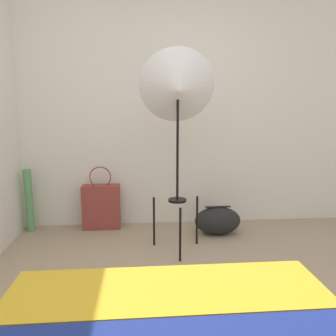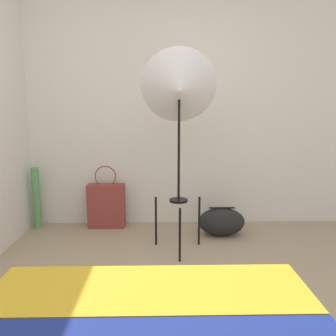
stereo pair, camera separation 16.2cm
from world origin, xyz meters
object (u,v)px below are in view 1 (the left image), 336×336
at_px(photo_umbrella, 178,91).
at_px(duffel_bag, 218,221).
at_px(paper_roll, 29,201).
at_px(tote_bag, 101,206).

bearing_deg(photo_umbrella, duffel_bag, 37.20).
bearing_deg(duffel_bag, photo_umbrella, -142.80).
relative_size(duffel_bag, paper_roll, 0.71).
height_order(tote_bag, duffel_bag, tote_bag).
distance_m(tote_bag, duffel_bag, 1.22).
distance_m(photo_umbrella, duffel_bag, 1.38).
xyz_separation_m(photo_umbrella, tote_bag, (-0.74, 0.61, -1.16)).
relative_size(tote_bag, paper_roll, 1.03).
bearing_deg(paper_roll, duffel_bag, -7.34).
bearing_deg(photo_umbrella, paper_roll, 158.15).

